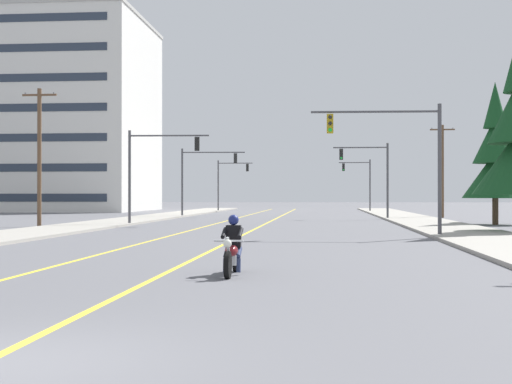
% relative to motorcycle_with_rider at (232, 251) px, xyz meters
% --- Properties ---
extents(lane_stripe_center, '(0.16, 100.00, 0.01)m').
position_rel_motorcycle_with_rider_xyz_m(lane_stripe_center, '(-1.70, 35.54, -0.58)').
color(lane_stripe_center, yellow).
rests_on(lane_stripe_center, ground).
extents(lane_stripe_left, '(0.16, 100.00, 0.01)m').
position_rel_motorcycle_with_rider_xyz_m(lane_stripe_left, '(-5.10, 35.54, -0.58)').
color(lane_stripe_left, yellow).
rests_on(lane_stripe_left, ground).
extents(sidewalk_kerb_right, '(4.40, 110.00, 0.14)m').
position_rel_motorcycle_with_rider_xyz_m(sidewalk_kerb_right, '(9.30, 30.54, -0.52)').
color(sidewalk_kerb_right, '#9E998E').
rests_on(sidewalk_kerb_right, ground).
extents(sidewalk_kerb_left, '(4.40, 110.00, 0.14)m').
position_rel_motorcycle_with_rider_xyz_m(sidewalk_kerb_left, '(-12.30, 30.54, -0.52)').
color(sidewalk_kerb_left, '#9E998E').
rests_on(sidewalk_kerb_left, ground).
extents(motorcycle_with_rider, '(0.70, 2.19, 1.46)m').
position_rel_motorcycle_with_rider_xyz_m(motorcycle_with_rider, '(0.00, 0.00, 0.00)').
color(motorcycle_with_rider, black).
rests_on(motorcycle_with_rider, ground).
extents(traffic_signal_near_right, '(6.05, 0.51, 6.20)m').
position_rel_motorcycle_with_rider_xyz_m(traffic_signal_near_right, '(5.82, 16.52, 3.58)').
color(traffic_signal_near_right, '#47474C').
rests_on(traffic_signal_near_right, ground).
extents(traffic_signal_near_left, '(5.32, 0.54, 6.20)m').
position_rel_motorcycle_with_rider_xyz_m(traffic_signal_near_left, '(-8.88, 28.70, 3.54)').
color(traffic_signal_near_left, '#47474C').
rests_on(traffic_signal_near_left, ground).
extents(traffic_signal_mid_right, '(4.49, 0.37, 6.20)m').
position_rel_motorcycle_with_rider_xyz_m(traffic_signal_mid_right, '(6.17, 41.58, 3.49)').
color(traffic_signal_mid_right, '#47474C').
rests_on(traffic_signal_mid_right, ground).
extents(traffic_signal_mid_left, '(5.78, 0.60, 6.20)m').
position_rel_motorcycle_with_rider_xyz_m(traffic_signal_mid_left, '(-8.83, 46.90, 3.57)').
color(traffic_signal_mid_left, '#47474C').
rests_on(traffic_signal_mid_left, ground).
extents(traffic_signal_far_right, '(3.75, 0.40, 6.20)m').
position_rel_motorcycle_with_rider_xyz_m(traffic_signal_far_right, '(6.72, 68.34, 3.44)').
color(traffic_signal_far_right, '#47474C').
rests_on(traffic_signal_far_right, ground).
extents(traffic_signal_far_left, '(4.28, 0.37, 6.20)m').
position_rel_motorcycle_with_rider_xyz_m(traffic_signal_far_left, '(-9.23, 68.64, 3.47)').
color(traffic_signal_far_left, '#47474C').
rests_on(traffic_signal_far_left, ground).
extents(utility_pole_left_near, '(2.18, 0.26, 8.60)m').
position_rel_motorcycle_with_rider_xyz_m(utility_pole_left_near, '(-15.39, 25.85, 3.92)').
color(utility_pole_left_near, brown).
rests_on(utility_pole_left_near, ground).
extents(utility_pole_right_far, '(2.13, 0.26, 8.08)m').
position_rel_motorcycle_with_rider_xyz_m(utility_pole_right_far, '(12.57, 46.27, 3.66)').
color(utility_pole_right_far, brown).
rests_on(utility_pole_right_far, ground).
extents(conifer_tree_right_verge_far, '(4.31, 4.31, 9.49)m').
position_rel_motorcycle_with_rider_xyz_m(conifer_tree_right_verge_far, '(13.58, 31.44, 3.76)').
color(conifer_tree_right_verge_far, '#4C3828').
rests_on(conifer_tree_right_verge_far, ground).
extents(apartment_building_far_left_block, '(21.15, 20.47, 24.18)m').
position_rel_motorcycle_with_rider_xyz_m(apartment_building_far_left_block, '(-30.65, 71.11, 11.51)').
color(apartment_building_far_left_block, silver).
rests_on(apartment_building_far_left_block, ground).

